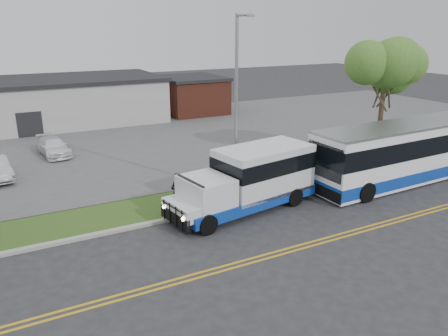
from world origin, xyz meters
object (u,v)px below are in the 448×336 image
tree_east (386,72)px  streetlight_near (237,101)px  transit_bus (405,152)px  pedestrian (177,192)px  parked_car_b (53,147)px  shuttle_bus (252,177)px

tree_east → streetlight_near: bearing=-178.6°
tree_east → transit_bus: 5.45m
streetlight_near → pedestrian: 5.74m
transit_bus → parked_car_b: bearing=137.8°
transit_bus → streetlight_near: bearing=162.8°
streetlight_near → shuttle_bus: 4.10m
tree_east → pedestrian: (-14.88, -1.10, -5.11)m
transit_bus → parked_car_b: 23.72m
transit_bus → parked_car_b: (-18.04, 15.37, -1.07)m
pedestrian → parked_car_b: bearing=-96.9°
tree_east → pedestrian: tree_east is taller
pedestrian → parked_car_b: 14.06m
shuttle_bus → transit_bus: transit_bus is taller
streetlight_near → shuttle_bus: streetlight_near is taller
shuttle_bus → tree_east: bearing=2.3°
tree_east → shuttle_bus: bearing=-168.5°
tree_east → pedestrian: size_ratio=4.20×
shuttle_bus → transit_bus: size_ratio=0.65×
transit_bus → pedestrian: 14.04m
parked_car_b → streetlight_near: bearing=-63.7°
shuttle_bus → parked_car_b: shuttle_bus is taller
streetlight_near → shuttle_bus: (-0.23, -2.00, -3.57)m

